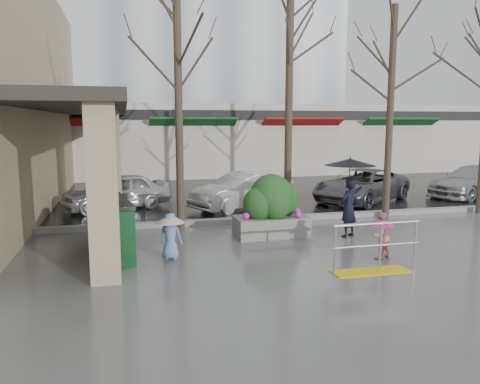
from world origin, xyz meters
name	(u,v)px	position (x,y,z in m)	size (l,w,h in m)	color
ground	(290,260)	(0.00, 0.00, 0.00)	(120.00, 120.00, 0.00)	#51514F
street_asphalt	(179,167)	(0.00, 22.00, 0.01)	(120.00, 36.00, 0.01)	black
curb	(245,220)	(0.00, 4.00, 0.07)	(120.00, 0.30, 0.15)	gray
canopy_slab	(85,105)	(-4.80, 8.00, 3.62)	(2.80, 18.00, 0.25)	#2D2823
pillar_front	(103,191)	(-3.90, -0.50, 1.75)	(0.55, 0.55, 3.50)	tan
pillar_back	(112,162)	(-3.90, 6.00, 1.75)	(0.55, 0.55, 3.50)	tan
storefront_row	(220,139)	(2.00, 17.97, 2.01)	(34.00, 6.74, 4.00)	beige
office_tower	(214,5)	(4.00, 30.00, 12.50)	(18.00, 12.00, 25.00)	#8C99A8
handrail	(374,254)	(1.36, -1.20, 0.38)	(1.90, 0.50, 1.03)	yellow
tree_west	(177,45)	(-2.00, 3.60, 5.08)	(3.20, 3.20, 6.80)	#382B21
tree_midwest	(290,44)	(1.20, 3.60, 5.23)	(3.20, 3.20, 7.00)	#382B21
tree_mideast	(392,61)	(4.50, 3.60, 4.86)	(3.20, 3.20, 6.50)	#382B21
woman	(349,185)	(2.21, 1.63, 1.38)	(1.34, 1.34, 2.13)	black
child_pink	(381,233)	(1.97, -0.39, 0.59)	(0.60, 0.57, 1.04)	pink
child_blue	(170,231)	(-2.56, 0.69, 0.64)	(0.65, 0.65, 1.05)	#6E88C4
planter	(271,206)	(0.26, 2.20, 0.80)	(1.93, 1.13, 1.67)	slate
news_boxes	(116,227)	(-3.74, 1.32, 0.65)	(0.89, 2.39, 1.30)	#0C3719
car_a	(116,191)	(-3.83, 7.20, 0.63)	(1.49, 3.70, 1.26)	silver
car_b	(242,191)	(0.47, 6.27, 0.63)	(1.33, 3.82, 1.26)	silver
car_c	(361,186)	(5.20, 6.51, 0.63)	(2.09, 4.53, 1.26)	#55565C
car_d	(473,181)	(10.26, 6.62, 0.63)	(1.77, 4.34, 1.26)	#A3A3A8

